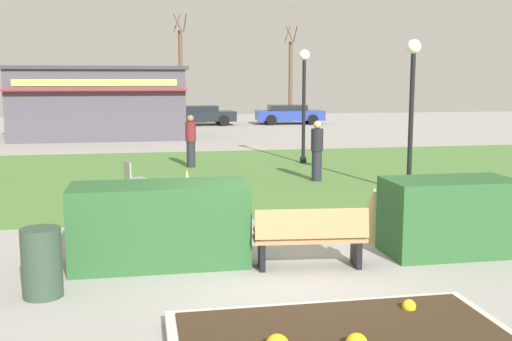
# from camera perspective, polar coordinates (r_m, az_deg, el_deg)

# --- Properties ---
(ground_plane) EXTENTS (80.00, 80.00, 0.00)m
(ground_plane) POSITION_cam_1_polar(r_m,az_deg,el_deg) (9.36, 1.62, -9.25)
(ground_plane) COLOR #999691
(lawn_patch) EXTENTS (36.00, 12.00, 0.01)m
(lawn_patch) POSITION_cam_1_polar(r_m,az_deg,el_deg) (18.40, -4.54, -0.41)
(lawn_patch) COLOR #4C7A38
(lawn_patch) RESTS_ON ground_plane
(park_bench) EXTENTS (1.74, 0.69, 0.95)m
(park_bench) POSITION_cam_1_polar(r_m,az_deg,el_deg) (9.37, 5.03, -6.19)
(park_bench) COLOR #9E7547
(park_bench) RESTS_ON ground_plane
(hedge_left) EXTENTS (2.69, 1.10, 1.26)m
(hedge_left) POSITION_cam_1_polar(r_m,az_deg,el_deg) (9.63, -8.90, -4.95)
(hedge_left) COLOR #28562B
(hedge_left) RESTS_ON ground_plane
(hedge_right) EXTENTS (2.10, 1.10, 1.24)m
(hedge_right) POSITION_cam_1_polar(r_m,az_deg,el_deg) (10.58, 17.45, -4.08)
(hedge_right) COLOR #28562B
(hedge_right) RESTS_ON ground_plane
(ornamental_grass_behind_left) EXTENTS (0.73, 0.73, 0.92)m
(ornamental_grass_behind_left) POSITION_cam_1_polar(r_m,az_deg,el_deg) (11.30, 10.85, -3.85)
(ornamental_grass_behind_left) COLOR tan
(ornamental_grass_behind_left) RESTS_ON ground_plane
(ornamental_grass_behind_right) EXTENTS (0.55, 0.55, 1.38)m
(ornamental_grass_behind_right) POSITION_cam_1_polar(r_m,az_deg,el_deg) (10.33, -6.35, -3.64)
(ornamental_grass_behind_right) COLOR tan
(ornamental_grass_behind_right) RESTS_ON ground_plane
(lamppost_mid) EXTENTS (0.36, 0.36, 3.80)m
(lamppost_mid) POSITION_cam_1_polar(r_m,az_deg,el_deg) (15.81, 14.22, 6.66)
(lamppost_mid) COLOR black
(lamppost_mid) RESTS_ON ground_plane
(lamppost_far) EXTENTS (0.36, 0.36, 3.80)m
(lamppost_far) POSITION_cam_1_polar(r_m,az_deg,el_deg) (20.86, 4.46, 7.29)
(lamppost_far) COLOR black
(lamppost_far) RESTS_ON ground_plane
(trash_bin) EXTENTS (0.52, 0.52, 0.93)m
(trash_bin) POSITION_cam_1_polar(r_m,az_deg,el_deg) (8.64, -19.20, -8.06)
(trash_bin) COLOR #2D4233
(trash_bin) RESTS_ON ground_plane
(food_kiosk) EXTENTS (8.21, 4.92, 3.41)m
(food_kiosk) POSITION_cam_1_polar(r_m,az_deg,el_deg) (30.62, -14.24, 6.14)
(food_kiosk) COLOR #47424C
(food_kiosk) RESTS_ON ground_plane
(cafe_chair_east) EXTENTS (0.56, 0.56, 0.89)m
(cafe_chair_east) POSITION_cam_1_polar(r_m,az_deg,el_deg) (15.10, -11.38, -0.51)
(cafe_chair_east) COLOR gray
(cafe_chair_east) RESTS_ON ground_plane
(person_strolling) EXTENTS (0.34, 0.34, 1.69)m
(person_strolling) POSITION_cam_1_polar(r_m,az_deg,el_deg) (17.28, 5.66, 1.86)
(person_strolling) COLOR #23232D
(person_strolling) RESTS_ON ground_plane
(person_standing) EXTENTS (0.34, 0.34, 1.69)m
(person_standing) POSITION_cam_1_polar(r_m,az_deg,el_deg) (19.97, -6.05, 2.75)
(person_standing) COLOR #23232D
(person_standing) RESTS_ON ground_plane
(parked_car_west_slot) EXTENTS (4.36, 2.38, 1.20)m
(parked_car_west_slot) POSITION_cam_1_polar(r_m,az_deg,el_deg) (37.90, -12.89, 4.97)
(parked_car_west_slot) COLOR maroon
(parked_car_west_slot) RESTS_ON ground_plane
(parked_car_center_slot) EXTENTS (4.29, 2.22, 1.20)m
(parked_car_center_slot) POSITION_cam_1_polar(r_m,az_deg,el_deg) (38.03, -5.22, 5.16)
(parked_car_center_slot) COLOR black
(parked_car_center_slot) RESTS_ON ground_plane
(parked_car_east_slot) EXTENTS (4.31, 2.27, 1.20)m
(parked_car_east_slot) POSITION_cam_1_polar(r_m,az_deg,el_deg) (38.96, 3.08, 5.27)
(parked_car_east_slot) COLOR navy
(parked_car_east_slot) RESTS_ON ground_plane
(tree_left_bg) EXTENTS (0.91, 0.96, 6.43)m
(tree_left_bg) POSITION_cam_1_polar(r_m,az_deg,el_deg) (43.58, 3.21, 8.51)
(tree_left_bg) COLOR brown
(tree_left_bg) RESTS_ON ground_plane
(tree_right_bg) EXTENTS (0.91, 0.96, 7.01)m
(tree_right_bg) POSITION_cam_1_polar(r_m,az_deg,el_deg) (41.51, -6.97, 8.86)
(tree_right_bg) COLOR brown
(tree_right_bg) RESTS_ON ground_plane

